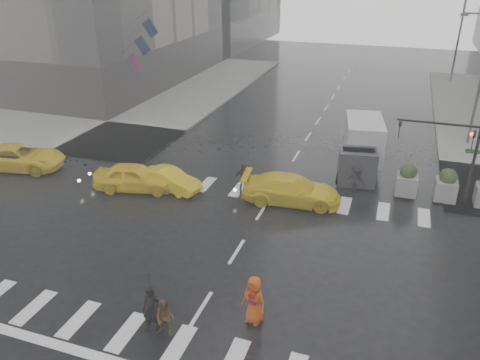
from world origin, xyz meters
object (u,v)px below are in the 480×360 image
at_px(pedestrian_brown, 165,318).
at_px(pedestrian_orange, 254,300).
at_px(traffic_signal_pole, 455,147).
at_px(taxi_mid, 169,180).
at_px(taxi_front, 135,177).
at_px(box_truck, 362,146).

xyz_separation_m(pedestrian_brown, pedestrian_orange, (2.69, 1.64, 0.22)).
xyz_separation_m(traffic_signal_pole, pedestrian_orange, (-6.94, -12.01, -2.26)).
relative_size(traffic_signal_pole, taxi_mid, 1.22).
distance_m(pedestrian_orange, taxi_front, 12.56).
distance_m(pedestrian_brown, box_truck, 17.27).
bearing_deg(taxi_front, pedestrian_orange, -143.85).
bearing_deg(pedestrian_orange, pedestrian_brown, -134.39).
relative_size(taxi_front, box_truck, 0.79).
distance_m(pedestrian_brown, pedestrian_orange, 3.16).
relative_size(traffic_signal_pole, box_truck, 0.78).
bearing_deg(pedestrian_brown, pedestrian_orange, 24.68).
bearing_deg(pedestrian_orange, traffic_signal_pole, 74.27).
height_order(pedestrian_brown, pedestrian_orange, pedestrian_orange).
bearing_deg(taxi_mid, pedestrian_brown, -142.29).
relative_size(pedestrian_brown, pedestrian_orange, 0.77).
bearing_deg(pedestrian_brown, box_truck, 67.01).
xyz_separation_m(pedestrian_orange, taxi_front, (-9.60, 8.09, -0.18)).
xyz_separation_m(pedestrian_orange, taxi_mid, (-7.77, 8.72, -0.35)).
xyz_separation_m(pedestrian_orange, box_truck, (2.16, 14.91, 0.68)).
distance_m(pedestrian_brown, taxi_front, 11.93).
xyz_separation_m(pedestrian_brown, taxi_mid, (-5.07, 10.36, -0.12)).
relative_size(pedestrian_brown, taxi_mid, 0.40).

